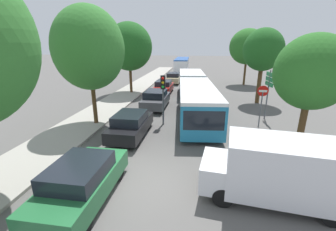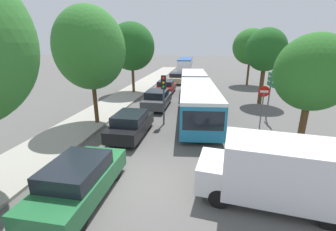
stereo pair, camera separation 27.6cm
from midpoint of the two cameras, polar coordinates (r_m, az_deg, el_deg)
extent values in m
plane|color=#565451|center=(9.56, -6.87, -16.72)|extent=(200.00, 200.00, 0.00)
cube|color=#9E998E|center=(29.16, -8.17, 7.12)|extent=(3.20, 49.84, 0.14)
cube|color=teal|center=(16.46, 6.93, 3.17)|extent=(3.36, 9.49, 2.01)
cube|color=black|center=(16.37, 6.98, 4.39)|extent=(3.35, 9.12, 0.88)
cube|color=silver|center=(16.22, 7.07, 6.93)|extent=(3.36, 9.49, 0.20)
cube|color=teal|center=(25.06, 5.57, 8.27)|extent=(3.08, 6.56, 2.01)
cube|color=black|center=(25.00, 5.60, 9.08)|extent=(3.08, 6.31, 0.88)
cube|color=silver|center=(24.90, 5.65, 10.77)|extent=(3.08, 6.56, 0.20)
cylinder|color=black|center=(21.45, 6.01, 6.64)|extent=(1.93, 1.15, 1.84)
cube|color=black|center=(11.99, 8.44, -1.29)|extent=(2.19, 0.30, 1.08)
cylinder|color=black|center=(14.00, 11.91, -3.11)|extent=(0.38, 1.00, 0.98)
cylinder|color=black|center=(13.81, 3.29, -3.03)|extent=(0.38, 1.00, 0.98)
cylinder|color=black|center=(19.62, 9.32, 3.10)|extent=(0.38, 1.00, 0.98)
cylinder|color=black|center=(19.49, 3.18, 3.21)|extent=(0.38, 1.00, 0.98)
cylinder|color=black|center=(25.27, 7.91, 6.46)|extent=(0.38, 1.00, 0.98)
cylinder|color=black|center=(25.17, 3.12, 6.56)|extent=(0.38, 1.00, 0.98)
cube|color=silver|center=(47.76, 3.42, 12.87)|extent=(2.96, 11.69, 2.02)
cube|color=black|center=(47.73, 3.42, 13.30)|extent=(2.96, 11.11, 0.85)
cube|color=#234C93|center=(47.68, 3.44, 14.20)|extent=(2.96, 11.69, 0.20)
cylinder|color=black|center=(51.70, 2.40, 12.39)|extent=(0.34, 1.02, 1.01)
cylinder|color=black|center=(51.60, 4.86, 12.33)|extent=(0.34, 1.02, 1.01)
cylinder|color=black|center=(44.45, 1.74, 11.51)|extent=(0.34, 1.02, 1.01)
cylinder|color=black|center=(44.33, 4.58, 11.44)|extent=(0.34, 1.02, 1.01)
cube|color=#236638|center=(8.91, -21.72, -15.96)|extent=(1.91, 4.43, 0.71)
cube|color=black|center=(8.52, -22.57, -12.77)|extent=(1.74, 2.33, 0.55)
cylinder|color=black|center=(10.45, -21.47, -12.53)|extent=(0.24, 0.67, 0.67)
cylinder|color=black|center=(9.80, -13.25, -13.81)|extent=(0.24, 0.67, 0.67)
cylinder|color=black|center=(8.59, -31.33, -21.30)|extent=(0.24, 0.67, 0.67)
cylinder|color=black|center=(7.79, -21.55, -24.20)|extent=(0.24, 0.67, 0.67)
cube|color=black|center=(13.78, -9.94, -2.81)|extent=(1.84, 4.27, 0.69)
cube|color=black|center=(13.49, -10.21, -0.54)|extent=(1.68, 2.24, 0.53)
cylinder|color=black|center=(15.32, -10.98, -1.86)|extent=(0.23, 0.65, 0.65)
cylinder|color=black|center=(14.89, -5.47, -2.18)|extent=(0.23, 0.65, 0.65)
cylinder|color=black|center=(12.97, -14.96, -5.85)|extent=(0.23, 0.65, 0.65)
cylinder|color=black|center=(12.46, -8.51, -6.41)|extent=(0.23, 0.65, 0.65)
cube|color=#47474C|center=(19.72, -3.51, 3.81)|extent=(1.92, 4.44, 0.72)
cube|color=black|center=(19.48, -3.61, 5.53)|extent=(1.75, 2.33, 0.55)
cylinder|color=black|center=(21.30, -4.77, 4.02)|extent=(0.24, 0.68, 0.67)
cylinder|color=black|center=(21.00, -0.58, 3.88)|extent=(0.24, 0.68, 0.67)
cylinder|color=black|center=(18.65, -6.77, 1.96)|extent=(0.24, 0.68, 0.67)
cylinder|color=black|center=(18.31, -2.01, 1.76)|extent=(0.24, 0.68, 0.67)
cube|color=#B21E19|center=(25.55, -1.39, 6.99)|extent=(1.80, 4.18, 0.67)
cube|color=black|center=(25.35, -1.44, 8.27)|extent=(1.64, 2.20, 0.52)
cylinder|color=black|center=(27.02, -2.45, 6.98)|extent=(0.22, 0.64, 0.63)
cylinder|color=black|center=(26.78, 0.69, 6.89)|extent=(0.22, 0.64, 0.63)
cylinder|color=black|center=(24.47, -3.65, 5.81)|extent=(0.22, 0.64, 0.63)
cylinder|color=black|center=(24.20, -0.20, 5.71)|extent=(0.22, 0.64, 0.63)
cube|color=tan|center=(32.18, 1.20, 9.27)|extent=(1.85, 4.29, 0.69)
cube|color=black|center=(32.00, 1.18, 10.33)|extent=(1.69, 2.26, 0.53)
cylinder|color=black|center=(33.67, 0.21, 9.17)|extent=(0.23, 0.65, 0.65)
cylinder|color=black|center=(33.48, 2.82, 9.10)|extent=(0.23, 0.65, 0.65)
cylinder|color=black|center=(31.00, -0.55, 8.41)|extent=(0.23, 0.65, 0.65)
cylinder|color=black|center=(30.79, 2.28, 8.34)|extent=(0.23, 0.65, 0.65)
cube|color=silver|center=(8.84, 27.54, -11.95)|extent=(4.32, 2.50, 2.00)
cube|color=silver|center=(8.84, 10.66, -13.56)|extent=(1.13, 2.00, 1.00)
cylinder|color=black|center=(8.40, 12.78, -19.55)|extent=(0.74, 0.33, 0.72)
cylinder|color=black|center=(9.80, 13.36, -13.67)|extent=(0.74, 0.33, 0.72)
cylinder|color=black|center=(9.01, 35.61, -19.99)|extent=(0.74, 0.33, 0.72)
cylinder|color=black|center=(10.33, 32.56, -14.50)|extent=(0.74, 0.33, 0.72)
cylinder|color=#56595E|center=(15.28, -1.76, 3.81)|extent=(0.12, 0.12, 3.40)
cube|color=black|center=(15.03, -1.80, 8.44)|extent=(0.34, 0.26, 0.90)
sphere|color=red|center=(14.84, -1.87, 9.41)|extent=(0.18, 0.18, 0.18)
sphere|color=#EAAD14|center=(14.88, -1.86, 8.34)|extent=(0.18, 0.18, 0.18)
sphere|color=green|center=(14.93, -1.85, 7.28)|extent=(0.18, 0.18, 0.18)
cylinder|color=#56595E|center=(16.05, 21.98, 1.34)|extent=(0.08, 0.08, 2.40)
cylinder|color=red|center=(15.77, 22.51, 5.76)|extent=(0.70, 0.03, 0.70)
cube|color=white|center=(15.75, 22.53, 5.75)|extent=(0.50, 0.04, 0.14)
cylinder|color=#56595E|center=(17.91, 23.53, 4.75)|extent=(0.10, 0.10, 3.60)
cube|color=#197A38|center=(17.67, 24.13, 9.48)|extent=(0.17, 1.40, 0.28)
cube|color=#197A38|center=(17.71, 23.99, 8.40)|extent=(0.17, 1.40, 0.28)
cube|color=#197A38|center=(17.76, 23.85, 7.32)|extent=(0.17, 1.40, 0.28)
cylinder|color=#51381E|center=(16.09, -18.67, 3.10)|extent=(0.27, 0.27, 3.14)
ellipsoid|color=#33752D|center=(15.63, -19.99, 15.70)|extent=(4.47, 4.47, 5.23)
ellipsoid|color=#33752D|center=(15.55, -20.89, 12.69)|extent=(2.68, 2.68, 2.87)
cylinder|color=#51381E|center=(25.79, -9.74, 9.07)|extent=(0.30, 0.30, 3.17)
ellipsoid|color=#1E561E|center=(25.50, -10.17, 16.84)|extent=(4.93, 4.93, 5.08)
ellipsoid|color=#286623|center=(25.34, -9.41, 15.14)|extent=(2.96, 2.96, 2.79)
cylinder|color=#51381E|center=(13.11, 30.29, -2.50)|extent=(0.33, 0.33, 2.79)
ellipsoid|color=#286623|center=(12.55, 32.24, 9.28)|extent=(3.41, 3.41, 3.55)
cylinder|color=#51381E|center=(22.72, 21.77, 7.28)|extent=(0.37, 0.37, 3.46)
ellipsoid|color=#1E561E|center=(22.43, 22.71, 15.16)|extent=(3.52, 3.52, 3.75)
cylinder|color=#51381E|center=(32.46, 18.68, 10.29)|extent=(0.28, 0.28, 3.31)
ellipsoid|color=#286623|center=(32.25, 19.29, 16.19)|extent=(4.61, 4.61, 4.54)
camera|label=1|loc=(0.14, -90.58, -0.19)|focal=24.00mm
camera|label=2|loc=(0.14, 89.42, 0.19)|focal=24.00mm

